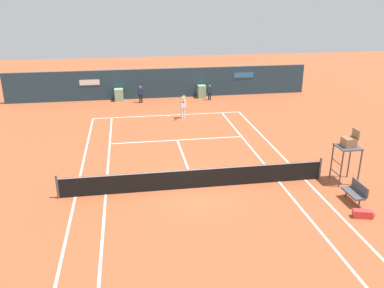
{
  "coord_description": "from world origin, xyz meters",
  "views": [
    {
      "loc": [
        -2.8,
        -16.22,
        8.37
      ],
      "look_at": [
        0.43,
        3.52,
        0.8
      ],
      "focal_mm": 37.74,
      "sensor_mm": 36.0,
      "label": 1
    }
  ],
  "objects_px": {
    "player_on_baseline": "(183,105)",
    "tennis_ball_near_service_line": "(123,173)",
    "ball_kid_right_post": "(141,93)",
    "umpire_chair": "(348,147)",
    "equipment_bag": "(365,214)",
    "tennis_ball_by_sideline": "(235,115)",
    "player_bench": "(356,191)",
    "ball_kid_centre_post": "(210,91)"
  },
  "relations": [
    {
      "from": "umpire_chair",
      "to": "tennis_ball_near_service_line",
      "type": "bearing_deg",
      "value": 75.82
    },
    {
      "from": "equipment_bag",
      "to": "tennis_ball_by_sideline",
      "type": "bearing_deg",
      "value": 95.62
    },
    {
      "from": "tennis_ball_near_service_line",
      "to": "tennis_ball_by_sideline",
      "type": "bearing_deg",
      "value": 47.62
    },
    {
      "from": "player_bench",
      "to": "ball_kid_right_post",
      "type": "height_order",
      "value": "ball_kid_right_post"
    },
    {
      "from": "player_bench",
      "to": "player_on_baseline",
      "type": "distance_m",
      "value": 14.25
    },
    {
      "from": "player_bench",
      "to": "equipment_bag",
      "type": "xyz_separation_m",
      "value": [
        -0.29,
        -1.24,
        -0.35
      ]
    },
    {
      "from": "equipment_bag",
      "to": "player_on_baseline",
      "type": "distance_m",
      "value": 15.32
    },
    {
      "from": "tennis_ball_near_service_line",
      "to": "player_bench",
      "type": "bearing_deg",
      "value": -24.73
    },
    {
      "from": "player_bench",
      "to": "ball_kid_centre_post",
      "type": "xyz_separation_m",
      "value": [
        -2.6,
        17.9,
        0.23
      ]
    },
    {
      "from": "tennis_ball_by_sideline",
      "to": "ball_kid_right_post",
      "type": "bearing_deg",
      "value": 144.26
    },
    {
      "from": "ball_kid_right_post",
      "to": "umpire_chair",
      "type": "bearing_deg",
      "value": 119.11
    },
    {
      "from": "player_bench",
      "to": "tennis_ball_by_sideline",
      "type": "height_order",
      "value": "player_bench"
    },
    {
      "from": "player_bench",
      "to": "equipment_bag",
      "type": "relative_size",
      "value": 1.38
    },
    {
      "from": "equipment_bag",
      "to": "ball_kid_centre_post",
      "type": "bearing_deg",
      "value": 96.88
    },
    {
      "from": "equipment_bag",
      "to": "ball_kid_right_post",
      "type": "distance_m",
      "value": 20.72
    },
    {
      "from": "player_bench",
      "to": "tennis_ball_by_sideline",
      "type": "relative_size",
      "value": 17.53
    },
    {
      "from": "umpire_chair",
      "to": "ball_kid_right_post",
      "type": "bearing_deg",
      "value": 28.64
    },
    {
      "from": "player_bench",
      "to": "tennis_ball_by_sideline",
      "type": "xyz_separation_m",
      "value": [
        -1.71,
        13.21,
        -0.47
      ]
    },
    {
      "from": "umpire_chair",
      "to": "tennis_ball_by_sideline",
      "type": "relative_size",
      "value": 38.13
    },
    {
      "from": "ball_kid_right_post",
      "to": "tennis_ball_near_service_line",
      "type": "height_order",
      "value": "ball_kid_right_post"
    },
    {
      "from": "equipment_bag",
      "to": "player_on_baseline",
      "type": "xyz_separation_m",
      "value": [
        -5.18,
        14.4,
        0.78
      ]
    },
    {
      "from": "umpire_chair",
      "to": "tennis_ball_near_service_line",
      "type": "height_order",
      "value": "umpire_chair"
    },
    {
      "from": "player_bench",
      "to": "player_on_baseline",
      "type": "height_order",
      "value": "player_on_baseline"
    },
    {
      "from": "tennis_ball_near_service_line",
      "to": "ball_kid_right_post",
      "type": "bearing_deg",
      "value": 83.73
    },
    {
      "from": "player_bench",
      "to": "ball_kid_right_post",
      "type": "relative_size",
      "value": 0.87
    },
    {
      "from": "ball_kid_right_post",
      "to": "player_on_baseline",
      "type": "bearing_deg",
      "value": 120.58
    },
    {
      "from": "umpire_chair",
      "to": "ball_kid_right_post",
      "type": "relative_size",
      "value": 1.89
    },
    {
      "from": "player_on_baseline",
      "to": "tennis_ball_near_service_line",
      "type": "relative_size",
      "value": 26.34
    },
    {
      "from": "player_on_baseline",
      "to": "ball_kid_right_post",
      "type": "relative_size",
      "value": 1.31
    },
    {
      "from": "equipment_bag",
      "to": "umpire_chair",
      "type": "bearing_deg",
      "value": 75.29
    },
    {
      "from": "umpire_chair",
      "to": "tennis_ball_by_sideline",
      "type": "distance_m",
      "value": 11.68
    },
    {
      "from": "player_bench",
      "to": "equipment_bag",
      "type": "bearing_deg",
      "value": 166.79
    },
    {
      "from": "player_on_baseline",
      "to": "tennis_ball_by_sideline",
      "type": "distance_m",
      "value": 3.87
    },
    {
      "from": "player_on_baseline",
      "to": "ball_kid_right_post",
      "type": "xyz_separation_m",
      "value": [
        -2.75,
        4.74,
        -0.15
      ]
    },
    {
      "from": "equipment_bag",
      "to": "player_on_baseline",
      "type": "bearing_deg",
      "value": 109.78
    },
    {
      "from": "umpire_chair",
      "to": "tennis_ball_by_sideline",
      "type": "xyz_separation_m",
      "value": [
        -2.24,
        11.33,
        -1.74
      ]
    },
    {
      "from": "player_on_baseline",
      "to": "tennis_ball_near_service_line",
      "type": "distance_m",
      "value": 9.71
    },
    {
      "from": "ball_kid_right_post",
      "to": "equipment_bag",
      "type": "bearing_deg",
      "value": 112.97
    },
    {
      "from": "ball_kid_centre_post",
      "to": "ball_kid_right_post",
      "type": "height_order",
      "value": "ball_kid_right_post"
    },
    {
      "from": "equipment_bag",
      "to": "player_bench",
      "type": "bearing_deg",
      "value": 76.79
    },
    {
      "from": "player_on_baseline",
      "to": "player_bench",
      "type": "bearing_deg",
      "value": 91.77
    },
    {
      "from": "umpire_chair",
      "to": "tennis_ball_near_service_line",
      "type": "relative_size",
      "value": 38.13
    }
  ]
}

